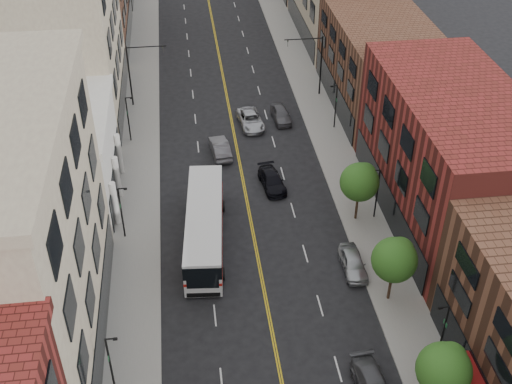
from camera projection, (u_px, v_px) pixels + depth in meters
name	position (u px, v px, depth m)	size (l,w,h in m)	color
sidewalk_left	(140.00, 166.00, 64.08)	(4.00, 110.00, 0.15)	gray
sidewalk_right	(335.00, 152.00, 66.11)	(4.00, 110.00, 0.15)	gray
bldg_l_tanoffice	(5.00, 247.00, 40.46)	(10.00, 22.00, 18.00)	gray
bldg_l_white	(56.00, 159.00, 57.86)	(10.00, 14.00, 8.00)	silver
bldg_l_far_a	(67.00, 34.00, 68.59)	(10.00, 20.00, 18.00)	gray
bldg_r_mid	(450.00, 157.00, 54.51)	(10.00, 22.00, 12.00)	maroon
bldg_r_far_a	(379.00, 64.00, 71.97)	(10.00, 20.00, 10.00)	brown
tree_r_1	(445.00, 368.00, 38.81)	(3.40, 3.40, 5.59)	black
tree_r_2	(395.00, 258.00, 46.85)	(3.40, 3.40, 5.59)	black
tree_r_3	(360.00, 181.00, 54.89)	(3.40, 3.40, 5.59)	black
lamp_l_1	(111.00, 363.00, 40.59)	(0.81, 0.55, 5.05)	black
lamp_l_2	(122.00, 210.00, 53.45)	(0.81, 0.55, 5.05)	black
lamp_l_3	(128.00, 117.00, 66.31)	(0.81, 0.55, 5.05)	black
lamp_r_1	(443.00, 330.00, 42.81)	(0.81, 0.55, 5.05)	black
lamp_r_2	(377.00, 191.00, 55.67)	(0.81, 0.55, 5.05)	black
lamp_r_3	(335.00, 104.00, 68.53)	(0.81, 0.55, 5.05)	black
signal_mast_left	(135.00, 69.00, 71.83)	(4.49, 0.18, 7.20)	black
signal_mast_right	(315.00, 59.00, 73.91)	(4.49, 0.18, 7.20)	black
city_bus	(205.00, 224.00, 53.42)	(4.09, 13.65, 3.46)	silver
car_parked_far	(353.00, 263.00, 51.45)	(1.78, 4.42, 1.51)	#AAAEB2
car_lane_behind	(220.00, 148.00, 65.50)	(1.67, 4.79, 1.58)	#58575D
car_lane_a	(272.00, 181.00, 60.91)	(1.94, 4.78, 1.39)	black
car_lane_b	(251.00, 120.00, 70.31)	(2.44, 5.29, 1.47)	#B2B4BA
car_lane_c	(281.00, 114.00, 71.25)	(1.79, 4.46, 1.52)	#515156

